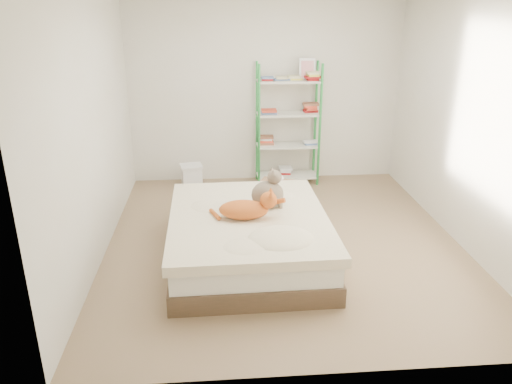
{
  "coord_description": "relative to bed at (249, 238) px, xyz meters",
  "views": [
    {
      "loc": [
        -0.69,
        -4.89,
        2.5
      ],
      "look_at": [
        -0.31,
        -0.09,
        0.62
      ],
      "focal_mm": 35.0,
      "sensor_mm": 36.0,
      "label": 1
    }
  ],
  "objects": [
    {
      "name": "orange_cat",
      "position": [
        -0.05,
        -0.07,
        0.36
      ],
      "size": [
        0.59,
        0.36,
        0.23
      ],
      "primitive_type": null,
      "rotation": [
        0.0,
        0.0,
        -0.09
      ],
      "color": "orange",
      "rests_on": "bed"
    },
    {
      "name": "room",
      "position": [
        0.41,
        0.39,
        1.05
      ],
      "size": [
        3.81,
        4.21,
        2.61
      ],
      "color": "olive",
      "rests_on": "ground"
    },
    {
      "name": "white_bin",
      "position": [
        -0.66,
        2.13,
        -0.08
      ],
      "size": [
        0.34,
        0.31,
        0.33
      ],
      "rotation": [
        0.0,
        0.0,
        0.19
      ],
      "color": "white",
      "rests_on": "ground"
    },
    {
      "name": "cardboard_box",
      "position": [
        0.47,
        1.22,
        -0.06
      ],
      "size": [
        0.63,
        0.65,
        0.42
      ],
      "rotation": [
        0.0,
        0.0,
        -0.39
      ],
      "color": "#AA7D4C",
      "rests_on": "ground"
    },
    {
      "name": "grey_cat",
      "position": [
        0.21,
        0.19,
        0.45
      ],
      "size": [
        0.37,
        0.31,
        0.4
      ],
      "primitive_type": null,
      "rotation": [
        0.0,
        0.0,
        1.62
      ],
      "color": "gray",
      "rests_on": "bed"
    },
    {
      "name": "shelf_unit",
      "position": [
        0.71,
        2.27,
        0.67
      ],
      "size": [
        0.88,
        0.36,
        1.74
      ],
      "color": "green",
      "rests_on": "ground"
    },
    {
      "name": "bed",
      "position": [
        0.0,
        0.0,
        0.0
      ],
      "size": [
        1.58,
        1.96,
        0.49
      ],
      "rotation": [
        0.0,
        0.0,
        0.02
      ],
      "color": "#423728",
      "rests_on": "ground"
    }
  ]
}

